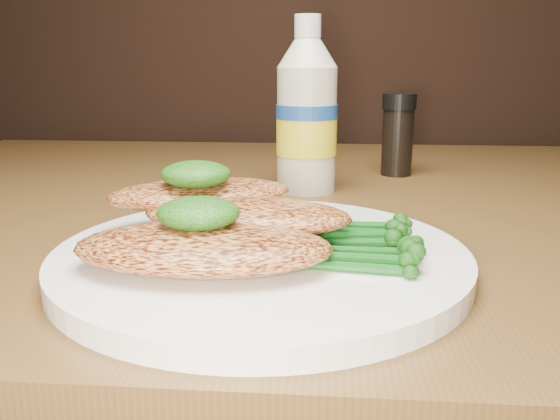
{
  "coord_description": "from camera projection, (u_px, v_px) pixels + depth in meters",
  "views": [
    {
      "loc": [
        0.0,
        0.41,
        0.9
      ],
      "look_at": [
        -0.03,
        0.83,
        0.79
      ],
      "focal_mm": 37.42,
      "sensor_mm": 36.0,
      "label": 1
    }
  ],
  "objects": [
    {
      "name": "plate",
      "position": [
        261.0,
        258.0,
        0.42
      ],
      "size": [
        0.3,
        0.3,
        0.02
      ],
      "primitive_type": "cylinder",
      "color": "white",
      "rests_on": "dining_table"
    },
    {
      "name": "chicken_front",
      "position": [
        203.0,
        248.0,
        0.38
      ],
      "size": [
        0.17,
        0.1,
        0.03
      ],
      "primitive_type": "ellipsoid",
      "rotation": [
        0.0,
        0.0,
        0.03
      ],
      "color": "#C77A3F",
      "rests_on": "plate"
    },
    {
      "name": "chicken_mid",
      "position": [
        246.0,
        215.0,
        0.43
      ],
      "size": [
        0.16,
        0.09,
        0.02
      ],
      "primitive_type": "ellipsoid",
      "rotation": [
        0.0,
        0.0,
        -0.11
      ],
      "color": "#C77A3F",
      "rests_on": "plate"
    },
    {
      "name": "chicken_back",
      "position": [
        200.0,
        194.0,
        0.46
      ],
      "size": [
        0.16,
        0.12,
        0.02
      ],
      "primitive_type": "ellipsoid",
      "rotation": [
        0.0,
        0.0,
        0.33
      ],
      "color": "#C77A3F",
      "rests_on": "plate"
    },
    {
      "name": "pesto_front",
      "position": [
        198.0,
        213.0,
        0.38
      ],
      "size": [
        0.06,
        0.05,
        0.02
      ],
      "primitive_type": "ellipsoid",
      "rotation": [
        0.0,
        0.0,
        -0.02
      ],
      "color": "black",
      "rests_on": "chicken_front"
    },
    {
      "name": "pesto_back",
      "position": [
        196.0,
        174.0,
        0.45
      ],
      "size": [
        0.05,
        0.05,
        0.02
      ],
      "primitive_type": "ellipsoid",
      "rotation": [
        0.0,
        0.0,
        0.01
      ],
      "color": "black",
      "rests_on": "chicken_back"
    },
    {
      "name": "broccolini_bundle",
      "position": [
        334.0,
        236.0,
        0.41
      ],
      "size": [
        0.17,
        0.14,
        0.02
      ],
      "primitive_type": null,
      "rotation": [
        0.0,
        0.0,
        0.22
      ],
      "color": "#114E14",
      "rests_on": "plate"
    },
    {
      "name": "mayo_bottle",
      "position": [
        307.0,
        106.0,
        0.65
      ],
      "size": [
        0.09,
        0.09,
        0.19
      ],
      "primitive_type": null,
      "rotation": [
        0.0,
        0.0,
        -0.42
      ],
      "color": "beige",
      "rests_on": "dining_table"
    },
    {
      "name": "pepper_grinder",
      "position": [
        398.0,
        135.0,
        0.75
      ],
      "size": [
        0.06,
        0.06,
        0.1
      ],
      "primitive_type": null,
      "rotation": [
        0.0,
        0.0,
        0.44
      ],
      "color": "black",
      "rests_on": "dining_table"
    }
  ]
}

